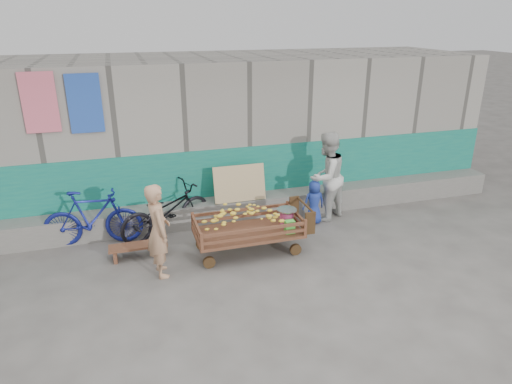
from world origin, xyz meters
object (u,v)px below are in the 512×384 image
object	(u,v)px
bicycle_dark	(166,211)
bicycle_blue	(93,218)
child	(314,202)
woman	(326,177)
banana_cart	(246,222)
bench	(138,248)
vendor_man	(158,230)

from	to	relation	value
bicycle_dark	bicycle_blue	distance (m)	1.26
child	woman	bearing A→B (deg)	-154.10
banana_cart	child	distance (m)	1.77
bench	woman	bearing A→B (deg)	8.71
vendor_man	bicycle_dark	size ratio (longest dim) A/B	0.83
woman	child	world-z (taller)	woman
child	bicycle_blue	size ratio (longest dim) A/B	0.51
vendor_man	woman	world-z (taller)	woman
bicycle_blue	banana_cart	bearing A→B (deg)	-105.88
bench	banana_cart	bearing A→B (deg)	-11.35
bench	woman	xyz separation A→B (m)	(3.64, 0.56, 0.70)
bicycle_blue	vendor_man	bearing A→B (deg)	-135.42
banana_cart	bicycle_dark	size ratio (longest dim) A/B	1.08
woman	bicycle_dark	world-z (taller)	woman
bicycle_blue	woman	bearing A→B (deg)	-84.54
bicycle_blue	bicycle_dark	bearing A→B (deg)	-82.48
woman	vendor_man	bearing A→B (deg)	-8.79
bench	vendor_man	xyz separation A→B (m)	(0.31, -0.63, 0.57)
child	bicycle_dark	xyz separation A→B (m)	(-2.79, 0.29, 0.04)
vendor_man	bicycle_dark	world-z (taller)	vendor_man
bicycle_dark	bicycle_blue	size ratio (longest dim) A/B	1.07
banana_cart	bicycle_blue	size ratio (longest dim) A/B	1.15
vendor_man	banana_cart	bearing A→B (deg)	-85.76
banana_cart	bicycle_dark	distance (m)	1.62
vendor_man	bicycle_blue	distance (m)	1.70
bench	bicycle_blue	size ratio (longest dim) A/B	0.56
vendor_man	bicycle_blue	world-z (taller)	vendor_man
bicycle_dark	child	bearing A→B (deg)	-119.72
bench	bicycle_dark	xyz separation A→B (m)	(0.56, 0.71, 0.30)
bench	bicycle_dark	bearing A→B (deg)	51.90
woman	bicycle_blue	bearing A→B (deg)	-30.45
banana_cart	bicycle_blue	bearing A→B (deg)	156.60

